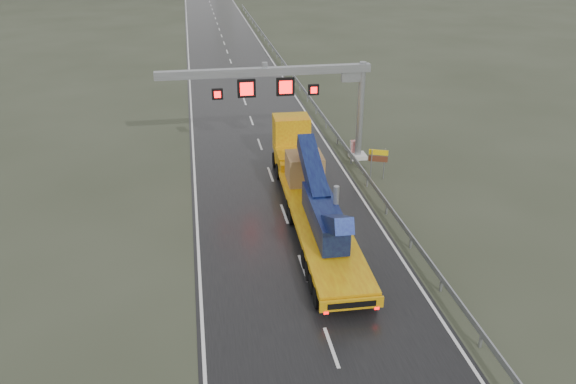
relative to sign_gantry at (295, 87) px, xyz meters
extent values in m
plane|color=#313525|center=(-2.10, -17.99, -5.61)|extent=(400.00, 400.00, 0.00)
cube|color=black|center=(-2.10, 22.01, -5.60)|extent=(11.00, 200.00, 0.02)
cube|color=silver|center=(4.80, 0.01, -5.46)|extent=(1.20, 1.20, 0.30)
cylinder|color=gray|center=(4.80, 0.01, -2.01)|extent=(0.48, 0.48, 7.20)
cube|color=gray|center=(-2.10, 0.01, 1.19)|extent=(14.80, 0.55, 0.55)
cube|color=gray|center=(4.00, 0.01, 0.69)|extent=(1.40, 0.35, 0.90)
cube|color=gray|center=(-2.10, 0.01, 1.64)|extent=(0.35, 0.35, 0.35)
cube|color=black|center=(-3.40, -0.04, 0.09)|extent=(1.25, 0.25, 1.25)
cube|color=#FF0C0C|center=(-3.40, -0.18, 0.09)|extent=(0.90, 0.02, 0.90)
cube|color=black|center=(-0.70, -0.04, 0.09)|extent=(1.25, 0.25, 1.25)
cube|color=#FF0C0C|center=(-0.70, -0.18, 0.09)|extent=(0.90, 0.02, 0.90)
cube|color=black|center=(-5.40, -0.04, -0.21)|extent=(0.75, 0.25, 0.75)
cube|color=#FF0C0C|center=(-5.40, -0.18, -0.21)|extent=(0.54, 0.02, 0.54)
cube|color=black|center=(1.30, -0.04, -0.21)|extent=(0.75, 0.25, 0.75)
cube|color=#FF0C0C|center=(1.30, -0.18, -0.21)|extent=(0.54, 0.02, 0.54)
cube|color=#E3B90C|center=(-0.64, -11.25, -4.57)|extent=(3.15, 14.01, 0.35)
cube|color=#E3B90C|center=(-0.82, -18.37, -4.77)|extent=(2.89, 0.19, 0.55)
cube|color=black|center=(-0.83, -18.43, -4.77)|extent=(2.19, 0.08, 0.30)
cube|color=#FF0505|center=(-1.97, -18.40, -5.07)|extent=(0.22, 0.05, 0.12)
cube|color=#FF0505|center=(0.32, -18.46, -5.07)|extent=(0.22, 0.05, 0.12)
cube|color=#E3B90C|center=(-0.45, -3.88, -4.17)|extent=(2.62, 1.26, 0.50)
cube|color=#E3B90C|center=(-0.41, -2.29, -4.42)|extent=(2.67, 3.05, 1.19)
cube|color=#E3B90C|center=(-0.36, -0.50, -3.22)|extent=(2.54, 2.06, 2.59)
cube|color=black|center=(-0.33, 0.51, -2.92)|extent=(2.29, 0.11, 1.19)
cube|color=#0E1042|center=(-0.67, -12.24, -3.62)|extent=(1.55, 6.01, 1.39)
cube|color=#0E1042|center=(-0.57, -8.76, -2.43)|extent=(1.14, 5.51, 2.54)
cube|color=#0E1042|center=(-0.73, -14.73, -2.73)|extent=(1.00, 3.97, 2.40)
cylinder|color=gray|center=(-0.07, -12.26, -2.73)|extent=(0.31, 0.31, 1.59)
cube|color=#A7854B|center=(-0.50, -6.07, -3.50)|extent=(2.25, 2.25, 1.79)
cylinder|color=black|center=(-0.76, -15.73, -5.11)|extent=(2.91, 1.07, 1.00)
cylinder|color=black|center=(-0.57, -8.76, -5.11)|extent=(2.91, 1.07, 1.00)
cylinder|color=black|center=(-0.36, -0.70, -5.07)|extent=(2.72, 1.16, 1.10)
cylinder|color=gray|center=(4.53, -4.00, -4.51)|extent=(0.07, 0.07, 2.21)
cylinder|color=gray|center=(5.46, -4.00, -4.51)|extent=(0.07, 0.07, 2.21)
cube|color=yellow|center=(5.00, -4.00, -3.63)|extent=(1.22, 0.53, 0.37)
cube|color=brown|center=(5.00, -4.00, -4.09)|extent=(1.22, 0.53, 0.41)
cube|color=red|center=(4.70, 0.52, -5.02)|extent=(0.70, 0.38, 1.18)
camera|label=1|loc=(-6.95, -37.62, 10.34)|focal=35.00mm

